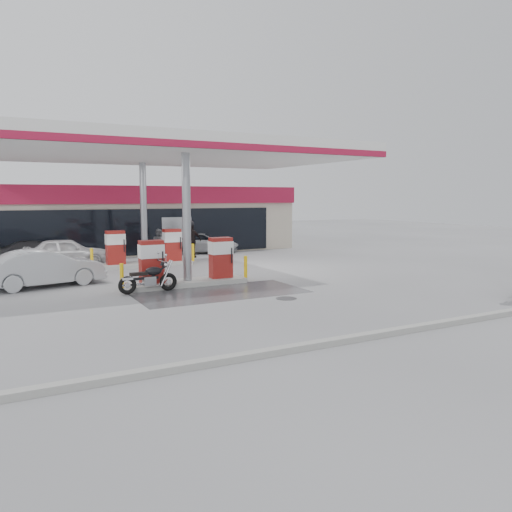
{
  "coord_description": "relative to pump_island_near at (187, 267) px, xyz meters",
  "views": [
    {
      "loc": [
        -6.55,
        -15.94,
        3.35
      ],
      "look_at": [
        2.01,
        0.18,
        1.2
      ],
      "focal_mm": 35.0,
      "sensor_mm": 36.0,
      "label": 1
    }
  ],
  "objects": [
    {
      "name": "ground",
      "position": [
        0.0,
        -2.0,
        -0.71
      ],
      "size": [
        90.0,
        90.0,
        0.0
      ],
      "primitive_type": "plane",
      "color": "gray",
      "rests_on": "ground"
    },
    {
      "name": "wet_patch",
      "position": [
        0.5,
        -2.0,
        -0.71
      ],
      "size": [
        6.0,
        3.0,
        0.0
      ],
      "primitive_type": "cube",
      "color": "#4C4C4F",
      "rests_on": "ground"
    },
    {
      "name": "drain_cover",
      "position": [
        2.0,
        -4.0,
        -0.71
      ],
      "size": [
        0.7,
        0.7,
        0.01
      ],
      "primitive_type": "cylinder",
      "color": "#38383A",
      "rests_on": "ground"
    },
    {
      "name": "kerb",
      "position": [
        0.0,
        -9.0,
        -0.64
      ],
      "size": [
        28.0,
        0.25,
        0.15
      ],
      "primitive_type": "cube",
      "color": "gray",
      "rests_on": "ground"
    },
    {
      "name": "store_building",
      "position": [
        0.01,
        13.94,
        1.3
      ],
      "size": [
        22.0,
        8.22,
        4.0
      ],
      "color": "beige",
      "rests_on": "ground"
    },
    {
      "name": "canopy",
      "position": [
        0.0,
        3.0,
        4.56
      ],
      "size": [
        16.0,
        10.02,
        5.51
      ],
      "color": "silver",
      "rests_on": "ground"
    },
    {
      "name": "pump_island_near",
      "position": [
        0.0,
        0.0,
        0.0
      ],
      "size": [
        5.14,
        1.3,
        1.78
      ],
      "color": "#9E9E99",
      "rests_on": "ground"
    },
    {
      "name": "pump_island_far",
      "position": [
        0.0,
        6.0,
        0.0
      ],
      "size": [
        5.14,
        1.3,
        1.78
      ],
      "color": "#9E9E99",
      "rests_on": "ground"
    },
    {
      "name": "parked_motorcycle",
      "position": [
        -1.73,
        -0.79,
        -0.22
      ],
      "size": [
        2.14,
        0.82,
        1.1
      ],
      "rotation": [
        0.0,
        0.0,
        0.03
      ],
      "color": "black",
      "rests_on": "ground"
    },
    {
      "name": "sedan_white",
      "position": [
        -3.32,
        8.2,
        -0.03
      ],
      "size": [
        4.15,
        2.1,
        1.35
      ],
      "primitive_type": "imported",
      "rotation": [
        0.0,
        0.0,
        1.44
      ],
      "color": "silver",
      "rests_on": "ground"
    },
    {
      "name": "attendant",
      "position": [
        1.57,
        8.8,
        0.1
      ],
      "size": [
        0.83,
        0.94,
        1.63
      ],
      "primitive_type": "imported",
      "rotation": [
        0.0,
        0.0,
        1.88
      ],
      "color": "slate",
      "rests_on": "ground"
    },
    {
      "name": "hatchback_silver",
      "position": [
        -4.87,
        2.2,
        -0.01
      ],
      "size": [
        4.48,
        2.31,
        1.41
      ],
      "primitive_type": "imported",
      "rotation": [
        0.0,
        0.0,
        1.77
      ],
      "color": "#ACB0B4",
      "rests_on": "ground"
    },
    {
      "name": "parked_car_left",
      "position": [
        -4.5,
        10.0,
        -0.13
      ],
      "size": [
        4.07,
        1.83,
        1.16
      ],
      "primitive_type": "imported",
      "rotation": [
        0.0,
        0.0,
        1.52
      ],
      "color": "black",
      "rests_on": "ground"
    },
    {
      "name": "parked_car_right",
      "position": [
        4.66,
        10.15,
        -0.09
      ],
      "size": [
        4.85,
        3.37,
        1.23
      ],
      "primitive_type": "imported",
      "rotation": [
        0.0,
        0.0,
        1.24
      ],
      "color": "#AEB1B7",
      "rests_on": "ground"
    },
    {
      "name": "biker_walking",
      "position": [
        3.24,
        8.2,
        0.26
      ],
      "size": [
        1.17,
        0.56,
        1.93
      ],
      "primitive_type": "imported",
      "rotation": [
        0.0,
        0.0,
        -0.08
      ],
      "color": "black",
      "rests_on": "ground"
    }
  ]
}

